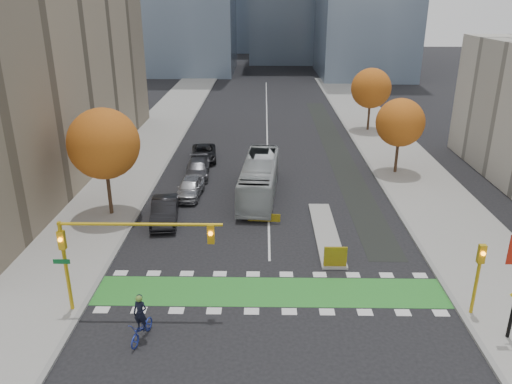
{
  "coord_description": "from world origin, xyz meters",
  "views": [
    {
      "loc": [
        -0.41,
        -22.68,
        15.57
      ],
      "look_at": [
        -0.92,
        9.29,
        3.0
      ],
      "focal_mm": 35.0,
      "sensor_mm": 36.0,
      "label": 1
    }
  ],
  "objects_px": {
    "tree_east_far": "(371,88)",
    "parked_car_c": "(198,169)",
    "cyclist": "(142,325)",
    "traffic_signal_east": "(479,269)",
    "parked_car_a": "(190,188)",
    "tree_west": "(104,144)",
    "bus": "(259,178)",
    "traffic_signal_west": "(113,243)",
    "parked_car_b": "(165,211)",
    "parked_car_d": "(204,153)",
    "hazard_board": "(335,257)",
    "tree_east_near": "(400,123)"
  },
  "relations": [
    {
      "from": "tree_west",
      "to": "tree_east_far",
      "type": "bearing_deg",
      "value": 46.7
    },
    {
      "from": "tree_east_far",
      "to": "parked_car_c",
      "type": "relative_size",
      "value": 1.49
    },
    {
      "from": "cyclist",
      "to": "parked_car_a",
      "type": "height_order",
      "value": "cyclist"
    },
    {
      "from": "tree_east_near",
      "to": "parked_car_b",
      "type": "height_order",
      "value": "tree_east_near"
    },
    {
      "from": "parked_car_a",
      "to": "parked_car_c",
      "type": "xyz_separation_m",
      "value": [
        0.0,
        5.0,
        -0.06
      ]
    },
    {
      "from": "tree_east_near",
      "to": "traffic_signal_east",
      "type": "xyz_separation_m",
      "value": [
        -1.5,
        -22.51,
        -2.13
      ]
    },
    {
      "from": "parked_car_b",
      "to": "hazard_board",
      "type": "bearing_deg",
      "value": -36.54
    },
    {
      "from": "tree_east_far",
      "to": "traffic_signal_west",
      "type": "bearing_deg",
      "value": -117.95
    },
    {
      "from": "parked_car_c",
      "to": "parked_car_a",
      "type": "bearing_deg",
      "value": -93.63
    },
    {
      "from": "bus",
      "to": "parked_car_d",
      "type": "bearing_deg",
      "value": 124.76
    },
    {
      "from": "hazard_board",
      "to": "parked_car_b",
      "type": "bearing_deg",
      "value": 150.53
    },
    {
      "from": "traffic_signal_east",
      "to": "parked_car_a",
      "type": "xyz_separation_m",
      "value": [
        -17.0,
        16.31,
        -1.93
      ]
    },
    {
      "from": "tree_west",
      "to": "parked_car_c",
      "type": "xyz_separation_m",
      "value": [
        5.5,
        8.8,
        -4.87
      ]
    },
    {
      "from": "cyclist",
      "to": "parked_car_c",
      "type": "relative_size",
      "value": 0.48
    },
    {
      "from": "parked_car_b",
      "to": "parked_car_c",
      "type": "xyz_separation_m",
      "value": [
        1.18,
        10.0,
        -0.11
      ]
    },
    {
      "from": "parked_car_c",
      "to": "tree_west",
      "type": "bearing_deg",
      "value": -125.64
    },
    {
      "from": "cyclist",
      "to": "parked_car_c",
      "type": "distance_m",
      "value": 23.57
    },
    {
      "from": "hazard_board",
      "to": "cyclist",
      "type": "bearing_deg",
      "value": -145.78
    },
    {
      "from": "tree_east_far",
      "to": "bus",
      "type": "bearing_deg",
      "value": -121.12
    },
    {
      "from": "traffic_signal_east",
      "to": "parked_car_c",
      "type": "relative_size",
      "value": 0.8
    },
    {
      "from": "tree_west",
      "to": "parked_car_a",
      "type": "height_order",
      "value": "tree_west"
    },
    {
      "from": "tree_east_far",
      "to": "cyclist",
      "type": "height_order",
      "value": "tree_east_far"
    },
    {
      "from": "traffic_signal_west",
      "to": "parked_car_b",
      "type": "height_order",
      "value": "traffic_signal_west"
    },
    {
      "from": "parked_car_d",
      "to": "traffic_signal_west",
      "type": "bearing_deg",
      "value": -99.25
    },
    {
      "from": "tree_east_near",
      "to": "cyclist",
      "type": "height_order",
      "value": "tree_east_near"
    },
    {
      "from": "tree_west",
      "to": "bus",
      "type": "height_order",
      "value": "tree_west"
    },
    {
      "from": "hazard_board",
      "to": "parked_car_b",
      "type": "height_order",
      "value": "parked_car_b"
    },
    {
      "from": "tree_east_near",
      "to": "tree_west",
      "type": "bearing_deg",
      "value": -157.38
    },
    {
      "from": "traffic_signal_east",
      "to": "parked_car_a",
      "type": "distance_m",
      "value": 23.64
    },
    {
      "from": "traffic_signal_east",
      "to": "parked_car_d",
      "type": "distance_m",
      "value": 31.38
    },
    {
      "from": "parked_car_b",
      "to": "parked_car_d",
      "type": "height_order",
      "value": "parked_car_b"
    },
    {
      "from": "hazard_board",
      "to": "bus",
      "type": "bearing_deg",
      "value": 111.85
    },
    {
      "from": "tree_east_far",
      "to": "traffic_signal_east",
      "type": "relative_size",
      "value": 1.87
    },
    {
      "from": "hazard_board",
      "to": "parked_car_d",
      "type": "bearing_deg",
      "value": 115.93
    },
    {
      "from": "bus",
      "to": "parked_car_b",
      "type": "relative_size",
      "value": 2.16
    },
    {
      "from": "tree_west",
      "to": "traffic_signal_east",
      "type": "distance_m",
      "value": 25.9
    },
    {
      "from": "parked_car_b",
      "to": "cyclist",
      "type": "bearing_deg",
      "value": -91.06
    },
    {
      "from": "cyclist",
      "to": "parked_car_a",
      "type": "distance_m",
      "value": 18.57
    },
    {
      "from": "traffic_signal_east",
      "to": "parked_car_c",
      "type": "xyz_separation_m",
      "value": [
        -17.0,
        21.31,
        -1.99
      ]
    },
    {
      "from": "tree_west",
      "to": "parked_car_c",
      "type": "relative_size",
      "value": 1.6
    },
    {
      "from": "cyclist",
      "to": "parked_car_c",
      "type": "xyz_separation_m",
      "value": [
        -0.25,
        23.57,
        -0.08
      ]
    },
    {
      "from": "traffic_signal_west",
      "to": "bus",
      "type": "height_order",
      "value": "traffic_signal_west"
    },
    {
      "from": "parked_car_d",
      "to": "tree_west",
      "type": "bearing_deg",
      "value": -117.87
    },
    {
      "from": "tree_east_near",
      "to": "traffic_signal_west",
      "type": "bearing_deg",
      "value": -131.52
    },
    {
      "from": "bus",
      "to": "tree_east_far",
      "type": "bearing_deg",
      "value": 63.13
    },
    {
      "from": "hazard_board",
      "to": "parked_car_c",
      "type": "xyz_separation_m",
      "value": [
        -10.5,
        16.6,
        -0.05
      ]
    },
    {
      "from": "tree_east_far",
      "to": "traffic_signal_west",
      "type": "relative_size",
      "value": 0.9
    },
    {
      "from": "tree_west",
      "to": "bus",
      "type": "distance_m",
      "value": 12.62
    },
    {
      "from": "hazard_board",
      "to": "traffic_signal_west",
      "type": "bearing_deg",
      "value": -158.45
    },
    {
      "from": "traffic_signal_west",
      "to": "parked_car_b",
      "type": "bearing_deg",
      "value": 88.71
    }
  ]
}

